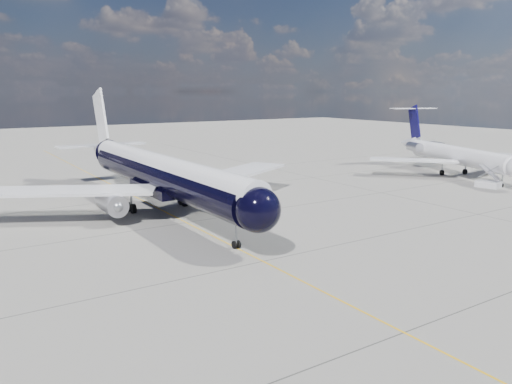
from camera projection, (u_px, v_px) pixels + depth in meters
ground at (168, 213)px, 58.20m from camera, size 320.00×320.00×0.00m
taxiway_centerline at (186, 223)px, 54.09m from camera, size 0.16×160.00×0.01m
main_airliner at (157, 172)px, 59.42m from camera, size 41.42×50.26×14.56m
regional_jet at (451, 153)px, 85.40m from camera, size 27.90×32.92×11.51m
boarding_stair at (489, 183)px, 74.01m from camera, size 3.10×3.60×3.50m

